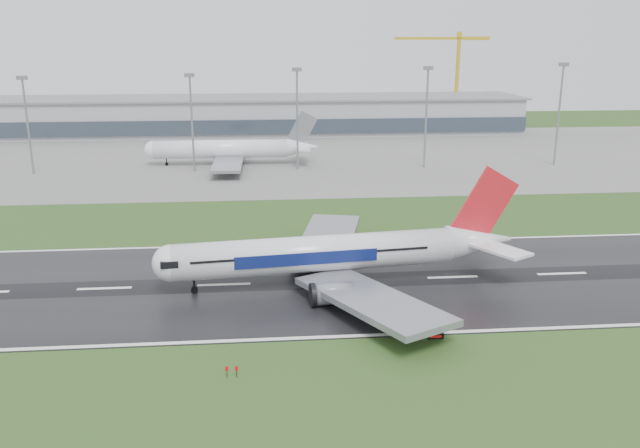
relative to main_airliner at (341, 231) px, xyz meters
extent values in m
plane|color=#254318|center=(-20.02, 0.63, -9.34)|extent=(520.00, 520.00, 0.00)
cube|color=black|center=(-20.02, 0.63, -9.29)|extent=(400.00, 45.00, 0.10)
cube|color=slate|center=(-20.02, 125.63, -9.30)|extent=(400.00, 130.00, 0.08)
cube|color=gray|center=(-20.02, 185.63, -1.84)|extent=(240.00, 36.00, 15.00)
cylinder|color=gray|center=(-83.59, 100.63, 4.97)|extent=(0.64, 0.64, 28.62)
cylinder|color=gray|center=(-34.36, 100.63, 5.22)|extent=(0.64, 0.64, 29.11)
cylinder|color=gray|center=(-1.70, 100.63, 6.01)|extent=(0.64, 0.64, 30.69)
cylinder|color=gray|center=(39.48, 100.63, 6.14)|extent=(0.64, 0.64, 30.95)
cylinder|color=gray|center=(83.36, 100.63, 6.61)|extent=(0.64, 0.64, 31.90)
camera|label=1|loc=(-13.00, -104.85, 31.47)|focal=36.65mm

